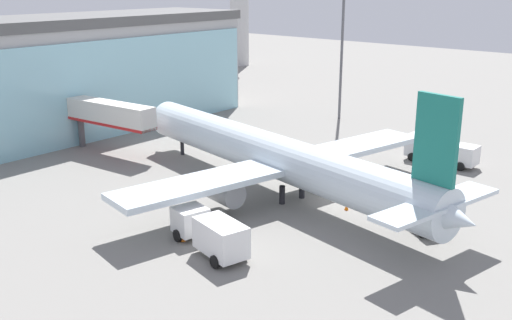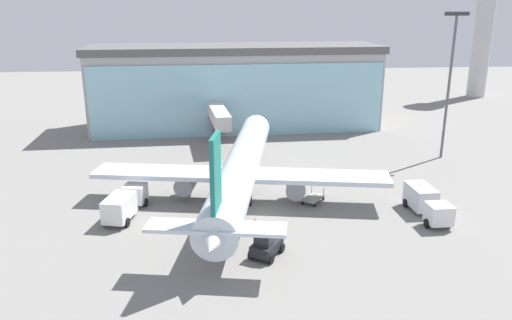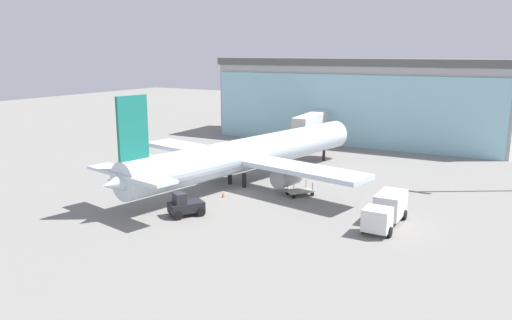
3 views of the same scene
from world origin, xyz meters
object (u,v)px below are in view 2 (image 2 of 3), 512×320
Objects in this scene: control_tower at (486,13)px; pushback_tug at (266,246)px; jet_bridge at (219,117)px; safety_cone_wingtip at (128,204)px; airplane at (241,168)px; apron_light_mast at (450,75)px; fuel_truck at (426,202)px; safety_cone_nose at (255,220)px; catering_truck at (125,203)px; baggage_cart at (313,198)px.

pushback_tug is (-57.46, -73.27, -17.82)m from control_tower.
pushback_tug is at bearing 179.20° from jet_bridge.
pushback_tug reaches higher than safety_cone_wingtip.
control_tower reaches higher than airplane.
fuel_truck is at bearing -118.59° from apron_light_mast.
safety_cone_wingtip is at bearing -100.88° from fuel_truck.
catering_truck is at bearing 168.09° from safety_cone_nose.
jet_bridge is at bearing 15.54° from airplane.
apron_light_mast is 0.49× the size of airplane.
apron_light_mast is 5.32× the size of pushback_tug.
baggage_cart is at bearing -144.83° from apron_light_mast.
control_tower is at bearing 40.66° from safety_cone_wingtip.
safety_cone_wingtip is (-41.23, -14.31, -11.36)m from apron_light_mast.
control_tower is 94.80m from pushback_tug.
airplane is at bearing 111.41° from baggage_cart.
airplane is at bearing 6.47° from safety_cone_wingtip.
safety_cone_wingtip is (-13.14, 5.46, 0.00)m from safety_cone_nose.
pushback_tug is at bearing -172.24° from baggage_cart.
catering_truck is 30.54m from fuel_truck.
fuel_truck is 13.36× the size of safety_cone_wingtip.
fuel_truck is 18.55m from pushback_tug.
jet_bridge is at bearing -145.80° from fuel_truck.
control_tower is 0.81× the size of airplane.
control_tower reaches higher than baggage_cart.
fuel_truck is (18.39, -6.57, -1.97)m from airplane.
catering_truck and fuel_truck have the same top height.
airplane is 13.98m from pushback_tug.
baggage_cart is at bearing -71.42° from catering_truck.
safety_cone_nose is at bearing -144.86° from apron_light_mast.
safety_cone_nose is 1.00× the size of safety_cone_wingtip.
pushback_tug is at bearing -68.62° from fuel_truck.
jet_bridge is at bearing 163.50° from apron_light_mast.
baggage_cart is 0.86× the size of pushback_tug.
catering_truck reaches higher than safety_cone_wingtip.
fuel_truck is 17.51m from safety_cone_nose.
pushback_tug is at bearing -42.39° from safety_cone_wingtip.
control_tower is at bearing 57.49° from apron_light_mast.
baggage_cart is at bearing 35.04° from safety_cone_nose.
control_tower reaches higher than pushback_tug.
pushback_tug is 6.75× the size of safety_cone_nose.
jet_bridge is 3.97× the size of baggage_cart.
control_tower is 10.08× the size of baggage_cart.
fuel_truck reaches higher than pushback_tug.
control_tower is 4.39× the size of fuel_truck.
catering_truck is at bearing 119.06° from airplane.
apron_light_mast reaches higher than pushback_tug.
control_tower reaches higher than fuel_truck.
catering_truck is at bearing -86.44° from safety_cone_wingtip.
control_tower is at bearing 147.34° from fuel_truck.
control_tower is at bearing -2.95° from baggage_cart.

